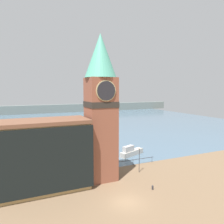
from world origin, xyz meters
TOP-DOWN VIEW (x-y plane):
  - ground_plane at (0.00, 0.00)m, footprint 160.00×160.00m
  - water at (0.00, 71.81)m, footprint 160.00×120.00m
  - far_shoreline at (0.00, 111.81)m, footprint 180.00×3.00m
  - pier_railing at (7.49, 11.56)m, footprint 9.16×0.08m
  - clock_tower at (-0.22, 8.39)m, footprint 4.91×4.91m
  - pier_building at (-9.39, 8.06)m, footprint 13.46×6.29m
  - boat_near at (10.08, 17.08)m, footprint 6.40×3.68m
  - mooring_bollard_near at (5.08, 1.63)m, footprint 0.28×0.28m
  - lamp_post at (6.75, 8.12)m, footprint 0.32×0.32m

SIDE VIEW (x-z plane):
  - water at x=0.00m, z-range 0.00..0.00m
  - ground_plane at x=0.00m, z-range 0.00..0.00m
  - mooring_bollard_near at x=5.08m, z-range 0.02..0.65m
  - boat_near at x=10.08m, z-range -0.31..1.97m
  - pier_railing at x=7.49m, z-range 0.40..1.49m
  - far_shoreline at x=0.00m, z-range 0.00..5.00m
  - lamp_post at x=6.75m, z-range 0.83..5.26m
  - pier_building at x=-9.39m, z-range 0.02..10.11m
  - clock_tower at x=-0.22m, z-range 0.71..23.53m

